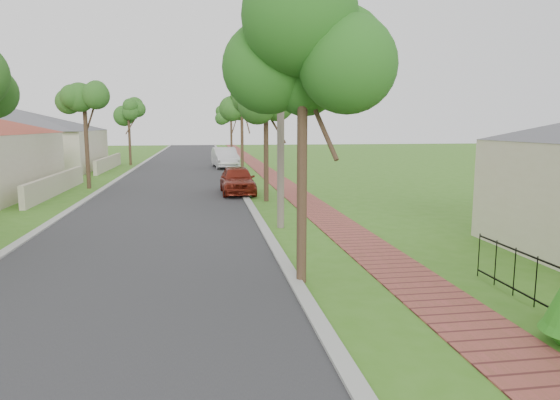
{
  "coord_description": "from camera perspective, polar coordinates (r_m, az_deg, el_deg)",
  "views": [
    {
      "loc": [
        -1.28,
        -6.27,
        3.45
      ],
      "look_at": [
        0.67,
        6.47,
        1.5
      ],
      "focal_mm": 32.0,
      "sensor_mm": 36.0,
      "label": 1
    }
  ],
  "objects": [
    {
      "name": "ground",
      "position": [
        7.27,
        2.62,
        -19.76
      ],
      "size": [
        160.0,
        160.0,
        0.0
      ],
      "primitive_type": "plane",
      "color": "#39701A",
      "rests_on": "ground"
    },
    {
      "name": "road",
      "position": [
        26.55,
        -12.35,
        0.95
      ],
      "size": [
        7.0,
        120.0,
        0.02
      ],
      "primitive_type": "cube",
      "color": "#28282B",
      "rests_on": "ground"
    },
    {
      "name": "kerb_right",
      "position": [
        26.56,
        -4.47,
        1.13
      ],
      "size": [
        0.3,
        120.0,
        0.1
      ],
      "primitive_type": "cube",
      "color": "#9E9E99",
      "rests_on": "ground"
    },
    {
      "name": "kerb_left",
      "position": [
        27.03,
        -20.09,
        0.75
      ],
      "size": [
        0.3,
        120.0,
        0.1
      ],
      "primitive_type": "cube",
      "color": "#9E9E99",
      "rests_on": "ground"
    },
    {
      "name": "sidewalk",
      "position": [
        26.87,
        1.07,
        1.24
      ],
      "size": [
        1.5,
        120.0,
        0.03
      ],
      "primitive_type": "cube",
      "color": "#97403C",
      "rests_on": "ground"
    },
    {
      "name": "street_trees",
      "position": [
        33.16,
        -11.65,
        10.32
      ],
      "size": [
        10.7,
        37.65,
        5.89
      ],
      "color": "#382619",
      "rests_on": "ground"
    },
    {
      "name": "far_house_grey",
      "position": [
        42.54,
        -27.64,
        6.15
      ],
      "size": [
        15.56,
        15.56,
        4.6
      ],
      "color": "beige",
      "rests_on": "ground"
    },
    {
      "name": "parked_car_red",
      "position": [
        25.09,
        -4.9,
        2.28
      ],
      "size": [
        1.71,
        4.11,
        1.39
      ],
      "primitive_type": "imported",
      "rotation": [
        0.0,
        0.0,
        0.01
      ],
      "color": "maroon",
      "rests_on": "ground"
    },
    {
      "name": "parked_car_white",
      "position": [
        40.36,
        -6.32,
        4.81
      ],
      "size": [
        2.19,
        5.06,
        1.62
      ],
      "primitive_type": "imported",
      "rotation": [
        0.0,
        0.0,
        0.1
      ],
      "color": "silver",
      "rests_on": "ground"
    },
    {
      "name": "near_tree",
      "position": [
        10.74,
        2.61,
        15.83
      ],
      "size": [
        2.34,
        2.34,
        6.02
      ],
      "color": "#382619",
      "rests_on": "ground"
    },
    {
      "name": "utility_pole",
      "position": [
        16.54,
        0.08,
        10.29
      ],
      "size": [
        1.2,
        0.24,
        7.75
      ],
      "color": "#6C6154",
      "rests_on": "ground"
    }
  ]
}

